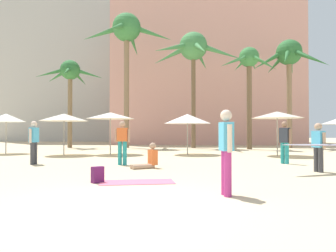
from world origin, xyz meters
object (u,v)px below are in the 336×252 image
Objects in this scene: palm_tree_right at (249,66)px; cafe_umbrella_3 at (187,119)px; cafe_umbrella_2 at (277,115)px; person_near_right at (149,159)px; person_mid_left at (320,145)px; palm_tree_far_left at (193,51)px; cafe_umbrella_1 at (110,116)px; person_mid_center at (122,141)px; person_mid_right at (34,141)px; backpack at (97,175)px; person_far_right at (226,148)px; person_far_left at (285,141)px; palm_tree_center at (289,59)px; cafe_umbrella_5 at (64,117)px; cafe_umbrella_0 at (6,118)px; beach_towel at (137,182)px; palm_tree_left at (127,35)px; palm_tree_far_right at (70,76)px.

cafe_umbrella_3 is (-4.55, -5.65, -4.13)m from palm_tree_right.
cafe_umbrella_2 is at bearing -7.98° from cafe_umbrella_3.
palm_tree_right is 7.68× the size of person_near_right.
palm_tree_far_left is at bearing -95.65° from person_mid_left.
palm_tree_right reaches higher than cafe_umbrella_1.
cafe_umbrella_1 is at bearing 20.97° from person_mid_center.
palm_tree_right is 4.36× the size of person_mid_right.
palm_tree_right is at bearing 51.16° from cafe_umbrella_3.
cafe_umbrella_1 is 6.02m from person_mid_right.
person_mid_center is at bearing -41.64° from backpack.
person_far_right is at bearing 28.14° from person_mid_left.
person_near_right is (-5.38, -1.93, -0.64)m from person_far_left.
palm_tree_center is 3.25× the size of cafe_umbrella_5.
cafe_umbrella_3 is 1.51× the size of person_far_right.
beach_towel is at bearing -46.03° from cafe_umbrella_0.
cafe_umbrella_3 is at bearing -55.49° from palm_tree_left.
palm_tree_far_right reaches higher than person_mid_center.
person_near_right is (-5.90, -12.54, -5.86)m from palm_tree_right.
palm_tree_far_right reaches higher than person_far_right.
cafe_umbrella_2 is 11.79m from cafe_umbrella_5.
palm_tree_right is 3.19× the size of cafe_umbrella_0.
cafe_umbrella_3 is 1.55× the size of person_far_left.
cafe_umbrella_5 reaches higher than person_mid_right.
palm_tree_left is 10.42m from cafe_umbrella_1.
cafe_umbrella_1 is 1.58× the size of person_mid_center.
cafe_umbrella_2 is at bearing -86.97° from palm_tree_right.
person_mid_left is (6.60, 2.47, 0.68)m from backpack.
cafe_umbrella_0 is at bearing -47.04° from person_mid_left.
person_mid_left reaches higher than backpack.
person_mid_right is at bearing -34.48° from person_far_left.
beach_towel is at bearing -63.59° from palm_tree_far_right.
person_mid_right reaches higher than person_far_left.
cafe_umbrella_3 is at bearing -95.21° from person_far_right.
palm_tree_right is 18.15× the size of backpack.
backpack is at bearing -120.10° from palm_tree_center.
cafe_umbrella_3 is 11.70m from person_far_right.
palm_tree_left reaches higher than person_near_right.
cafe_umbrella_0 is 1.24× the size of beach_towel.
cafe_umbrella_3 is 0.90× the size of person_mid_left.
palm_tree_right is at bearing 20.64° from cafe_umbrella_0.
palm_tree_right is at bearing 69.76° from beach_towel.
palm_tree_far_left reaches higher than person_far_right.
person_mid_left is 1.71× the size of person_mid_right.
palm_tree_left is 4.13× the size of cafe_umbrella_5.
person_far_right is at bearing -110.05° from cafe_umbrella_2.
cafe_umbrella_1 is 9.75m from person_far_left.
palm_tree_far_left is 5.39× the size of person_mid_center.
cafe_umbrella_5 reaches higher than person_near_right.
person_mid_left is at bearing -114.74° from backpack.
person_far_right is at bearing -159.77° from backpack.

